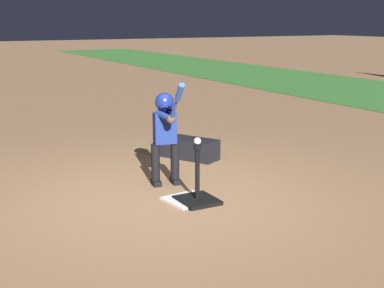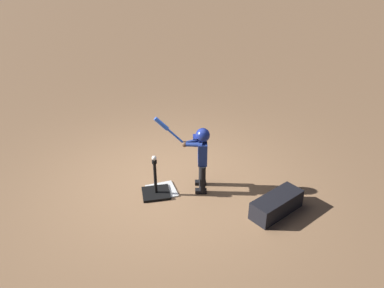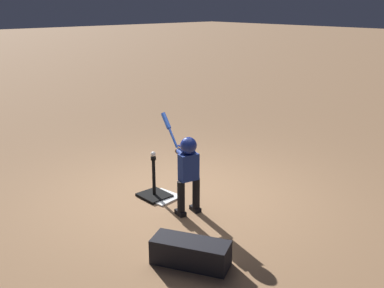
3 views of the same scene
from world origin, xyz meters
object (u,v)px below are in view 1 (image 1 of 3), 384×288
at_px(equipment_bag, 188,148).
at_px(batter_child, 166,127).
at_px(batting_tee, 197,194).
at_px(baseball, 197,141).

bearing_deg(equipment_bag, batter_child, -68.18).
bearing_deg(batting_tee, baseball, 0.00).
relative_size(batter_child, equipment_bag, 1.50).
relative_size(batter_child, baseball, 16.98).
relative_size(batting_tee, baseball, 8.39).
height_order(batting_tee, baseball, baseball).
bearing_deg(equipment_bag, batting_tee, -53.44).
distance_m(batting_tee, baseball, 0.57).
xyz_separation_m(batter_child, baseball, (0.71, 0.02, -0.02)).
bearing_deg(equipment_bag, baseball, -53.44).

